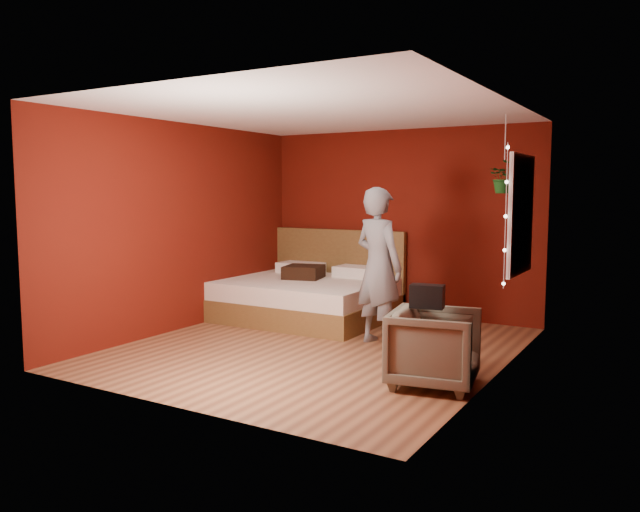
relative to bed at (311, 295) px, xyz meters
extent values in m
plane|color=#97613C|center=(0.95, -1.39, -0.31)|extent=(4.50, 4.50, 0.00)
cube|color=#561209|center=(0.95, 0.87, 0.99)|extent=(4.00, 0.02, 2.60)
cube|color=#561209|center=(0.95, -3.65, 0.99)|extent=(4.00, 0.02, 2.60)
cube|color=#561209|center=(-1.06, -1.39, 0.99)|extent=(0.02, 4.50, 2.60)
cube|color=#561209|center=(2.96, -1.39, 0.99)|extent=(0.02, 4.50, 2.60)
cube|color=white|center=(0.95, -1.39, 2.30)|extent=(4.00, 4.50, 0.02)
cube|color=white|center=(2.92, -0.49, 1.19)|extent=(0.04, 0.97, 1.27)
cube|color=black|center=(2.90, -0.49, 1.19)|extent=(0.02, 0.85, 1.15)
cube|color=white|center=(2.90, -0.49, 1.19)|extent=(0.03, 0.05, 1.15)
cube|color=white|center=(2.90, -0.49, 1.19)|extent=(0.03, 0.85, 0.05)
cylinder|color=silver|center=(2.89, -1.01, 1.19)|extent=(0.01, 0.01, 1.45)
sphere|color=#FFF2CC|center=(2.89, -1.01, 0.52)|extent=(0.04, 0.04, 0.04)
sphere|color=#FFF2CC|center=(2.89, -1.01, 0.85)|extent=(0.04, 0.04, 0.04)
sphere|color=#FFF2CC|center=(2.89, -1.01, 1.19)|extent=(0.04, 0.04, 0.04)
sphere|color=#FFF2CC|center=(2.89, -1.01, 1.53)|extent=(0.04, 0.04, 0.04)
sphere|color=#FFF2CC|center=(2.89, -1.01, 1.87)|extent=(0.04, 0.04, 0.04)
cube|color=brown|center=(0.00, -0.10, -0.16)|extent=(2.15, 1.83, 0.30)
cube|color=white|center=(0.00, -0.10, 0.11)|extent=(2.11, 1.79, 0.24)
cube|color=brown|center=(0.00, 0.77, 0.28)|extent=(2.15, 0.09, 1.18)
cube|color=white|center=(-0.48, 0.51, 0.31)|extent=(0.64, 0.41, 0.15)
cube|color=white|center=(0.48, 0.51, 0.31)|extent=(0.64, 0.41, 0.15)
imported|color=slate|center=(1.45, -0.89, 0.59)|extent=(0.76, 0.63, 1.79)
imported|color=#5F5E4B|center=(2.55, -2.04, 0.04)|extent=(0.89, 0.87, 0.70)
cube|color=black|center=(2.46, -2.01, 0.50)|extent=(0.32, 0.20, 0.21)
cube|color=black|center=(-0.13, 0.03, 0.32)|extent=(0.60, 0.60, 0.18)
cylinder|color=silver|center=(2.64, -0.15, 2.04)|extent=(0.01, 0.01, 0.51)
imported|color=#165018|center=(2.64, -0.15, 1.60)|extent=(0.41, 0.38, 0.37)
camera|label=1|loc=(4.45, -7.27, 1.45)|focal=35.00mm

